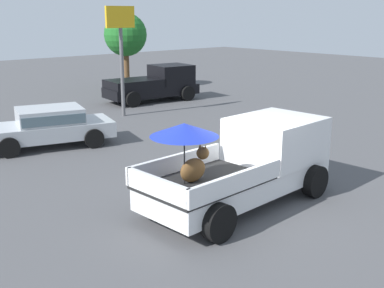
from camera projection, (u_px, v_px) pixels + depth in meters
ground_plane at (238, 204)px, 11.53m from camera, size 80.00×80.00×0.00m
pickup_truck_main at (249, 162)px, 11.53m from camera, size 5.13×2.43×2.21m
pickup_truck_red at (155, 84)px, 24.99m from camera, size 4.98×2.62×1.80m
parked_sedan_far at (49, 125)px, 16.40m from camera, size 4.62×2.89×1.33m
motel_sign at (121, 39)px, 20.64m from camera, size 1.40×0.16×4.71m
tree_by_lot at (126, 35)px, 28.55m from camera, size 2.53×2.53×4.46m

